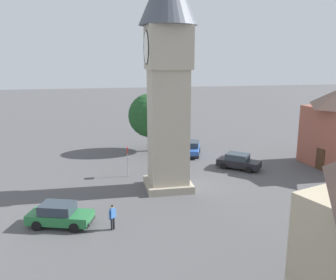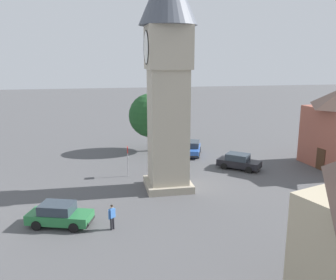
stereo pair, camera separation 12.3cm
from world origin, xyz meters
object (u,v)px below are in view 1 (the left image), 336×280
clock_tower (168,58)px  car_red_corner (60,215)px  car_silver_kerb (238,161)px  pedestrian (112,215)px  tree (150,115)px  road_sign (128,156)px  car_blue_kerb (192,148)px

clock_tower → car_red_corner: (5.50, -8.26, -9.93)m
car_silver_kerb → car_red_corner: 18.56m
car_silver_kerb → pedestrian: pedestrian is taller
clock_tower → tree: 13.98m
car_red_corner → road_sign: road_sign is taller
car_blue_kerb → clock_tower: bearing=-25.3°
tree → road_sign: bearing=-21.3°
tree → pedestrian: bearing=-15.4°
car_silver_kerb → tree: bearing=-139.0°
car_silver_kerb → car_red_corner: same height
tree → car_red_corner: bearing=-25.7°
car_silver_kerb → car_red_corner: (9.31, -16.05, 0.00)m
clock_tower → car_silver_kerb: 13.18m
clock_tower → road_sign: (-3.64, -3.05, -8.79)m
pedestrian → clock_tower: bearing=143.8°
car_red_corner → road_sign: (-9.14, 5.22, 1.14)m
car_red_corner → road_sign: 10.59m
car_silver_kerb → pedestrian: (10.53, -12.69, 0.25)m
car_blue_kerb → car_silver_kerb: same height
car_blue_kerb → car_silver_kerb: bearing=28.3°
car_blue_kerb → tree: bearing=-121.8°
car_blue_kerb → pedestrian: bearing=-30.0°
pedestrian → road_sign: (-10.36, 1.86, 0.89)m
clock_tower → road_sign: clock_tower is taller
car_red_corner → road_sign: size_ratio=1.59×
car_blue_kerb → car_red_corner: (15.23, -12.86, 0.00)m
pedestrian → car_blue_kerb: bearing=150.0°
car_red_corner → pedestrian: bearing=70.1°
car_blue_kerb → road_sign: (6.09, -7.65, 1.14)m
car_silver_kerb → pedestrian: 16.49m
car_red_corner → tree: tree is taller
pedestrian → tree: 20.05m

